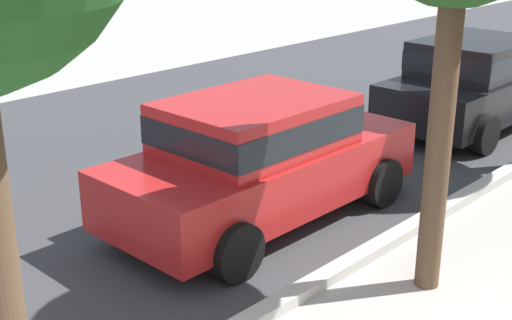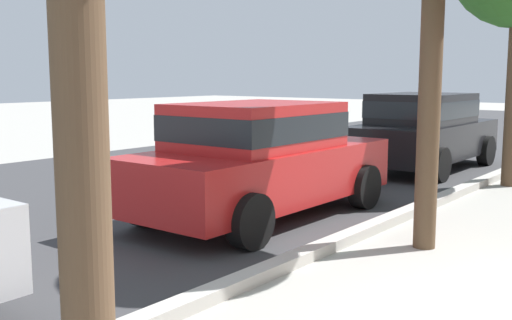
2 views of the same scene
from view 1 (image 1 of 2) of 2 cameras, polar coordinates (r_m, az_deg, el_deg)
street_surface at (r=10.18m, az=-18.13°, el=-2.19°), size 60.00×9.00×0.01m
curb_stone at (r=6.81m, az=1.43°, el=-11.90°), size 60.00×0.20×0.12m
parked_car_red at (r=8.43m, az=0.38°, el=0.39°), size 4.11×1.94×1.56m
parked_car_black at (r=12.83m, az=17.47°, el=6.24°), size 4.11×1.94×1.56m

